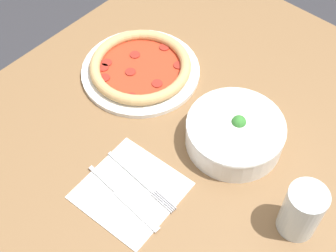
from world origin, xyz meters
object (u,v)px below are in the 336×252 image
knife (120,195)px  fork (140,180)px  glass (302,211)px  pizza (140,68)px  bowl (235,132)px

knife → fork: bearing=85.6°
knife → glass: size_ratio=1.71×
pizza → fork: pizza is taller
bowl → fork: (0.21, -0.09, -0.03)m
pizza → bowl: size_ratio=1.37×
bowl → fork: 0.23m
fork → knife: size_ratio=0.96×
fork → knife: 0.05m
bowl → glass: 0.23m
pizza → glass: (0.10, 0.51, 0.04)m
pizza → bowl: bowl is taller
fork → knife: bearing=-94.4°
pizza → glass: glass is taller
bowl → fork: size_ratio=1.09×
bowl → knife: bowl is taller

